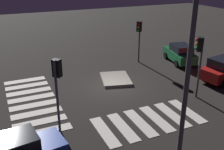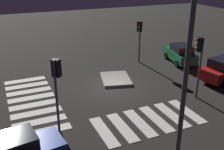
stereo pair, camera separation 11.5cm
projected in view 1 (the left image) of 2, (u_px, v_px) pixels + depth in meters
The scene contains 9 objects.
ground_plane at pixel (112, 87), 20.84m from camera, with size 80.00×80.00×0.00m, color black.
traffic_island at pixel (116, 79), 22.13m from camera, with size 3.47×2.94×0.18m.
car_green at pixel (180, 54), 25.96m from camera, with size 4.33×2.54×1.79m.
traffic_light_north at pixel (199, 53), 18.07m from camera, with size 0.54×0.53×4.35m.
traffic_light_east at pixel (57, 78), 14.09m from camera, with size 0.54×0.53×4.26m.
traffic_light_west at pixel (139, 32), 25.11m from camera, with size 0.54×0.53×4.00m.
street_lamp at pixel (189, 63), 8.96m from camera, with size 0.56×0.56×8.44m.
crosswalk_near at pixel (33, 101), 18.57m from camera, with size 8.75×3.20×0.02m.
crosswalk_side at pixel (148, 121), 16.26m from camera, with size 3.20×6.45×0.02m.
Camera 1 is at (17.34, -7.75, 8.63)m, focal length 43.13 mm.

